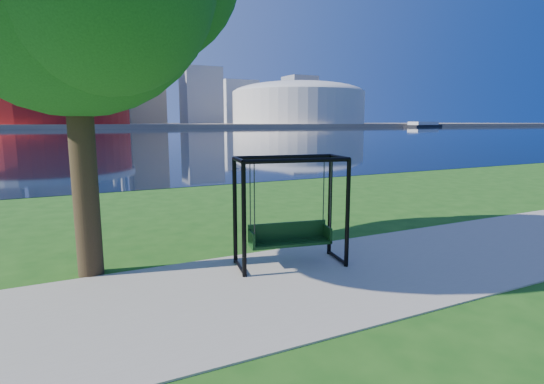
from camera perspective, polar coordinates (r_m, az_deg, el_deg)
ground at (r=8.40m, az=0.23°, el=-11.32°), size 900.00×900.00×0.00m
path at (r=7.98m, az=1.87°, el=-12.35°), size 120.00×4.00×0.03m
river at (r=109.13m, az=-24.66°, el=6.98°), size 900.00×180.00×0.02m
far_bank at (r=313.06m, az=-25.95°, el=8.08°), size 900.00×228.00×2.00m
stadium at (r=242.38m, az=-28.38°, el=10.94°), size 83.00×83.00×32.00m
arena at (r=279.16m, az=3.54°, el=12.01°), size 84.00×84.00×26.56m
skyline at (r=328.08m, az=-27.19°, el=14.13°), size 392.00×66.00×96.50m
swing at (r=8.75m, az=2.44°, el=-2.93°), size 2.37×1.35×2.29m
barge at (r=279.54m, az=19.70°, el=8.53°), size 33.21×17.29×3.21m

